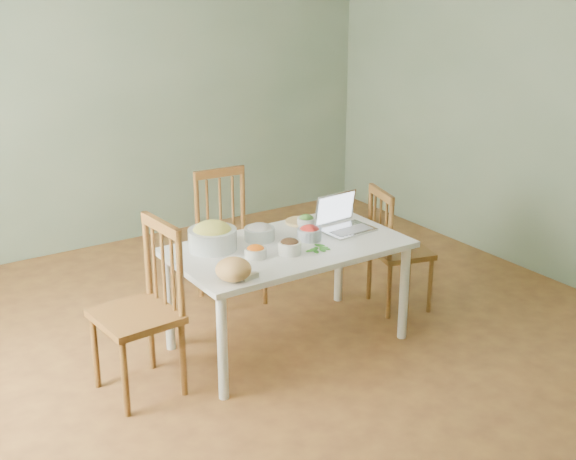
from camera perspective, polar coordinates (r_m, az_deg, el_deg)
floor at (r=5.00m, az=-1.28°, el=-9.15°), size 5.00×5.00×0.00m
wall_back at (r=6.72m, az=-12.98°, el=10.13°), size 5.00×0.00×2.70m
wall_right at (r=6.18m, az=18.90°, el=8.76°), size 0.00×5.00×2.70m
dining_table at (r=4.98m, az=0.00°, el=-4.83°), size 1.48×0.83×0.69m
chair_far at (r=5.56m, az=-4.23°, el=-0.66°), size 0.46×0.44×0.96m
chair_left at (r=4.47m, az=-11.23°, el=-5.98°), size 0.46×0.48×1.02m
chair_right at (r=5.53m, az=8.35°, el=-1.33°), size 0.47×0.48×0.89m
bread_boule at (r=4.32m, az=-4.07°, el=-2.93°), size 0.27×0.27×0.13m
butter_stick at (r=4.35m, az=-2.80°, el=-3.47°), size 0.11×0.05×0.03m
bowl_squash at (r=4.77m, az=-5.62°, el=-0.43°), size 0.39×0.39×0.18m
bowl_carrot at (r=4.65m, az=-2.42°, el=-1.59°), size 0.18×0.18×0.07m
bowl_onion at (r=4.92m, az=-2.13°, el=-0.14°), size 0.20×0.20×0.11m
bowl_mushroom at (r=4.69m, az=0.12°, el=-1.22°), size 0.18×0.18×0.09m
bowl_redpep at (r=4.93m, az=1.60°, el=-0.19°), size 0.17×0.17×0.09m
bowl_broccoli at (r=5.17m, az=1.37°, el=0.70°), size 0.14×0.14×0.08m
flatbread at (r=5.24m, az=0.87°, el=0.62°), size 0.22×0.22×0.02m
basil_bunch at (r=4.77m, az=2.12°, el=-1.33°), size 0.18×0.18×0.02m
laptop at (r=5.07m, az=4.49°, el=1.18°), size 0.35×0.29×0.23m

